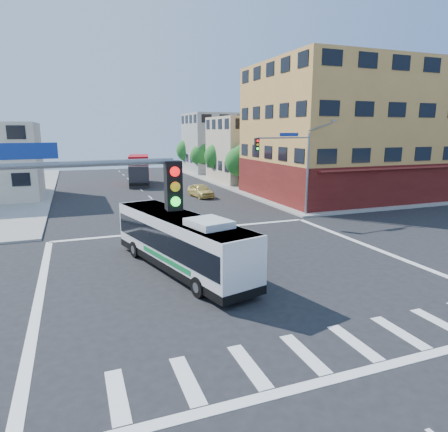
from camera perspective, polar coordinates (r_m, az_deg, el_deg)
name	(u,v)px	position (r m, az deg, el deg)	size (l,w,h in m)	color
ground	(239,271)	(21.00, 2.09, -7.89)	(120.00, 120.00, 0.00)	black
sidewalk_ne	(354,175)	(68.55, 18.04, 5.61)	(50.00, 50.00, 0.15)	gray
corner_building_ne	(343,142)	(45.94, 16.60, 10.03)	(18.10, 15.44, 14.00)	#C99048
building_east_near	(256,149)	(57.75, 4.67, 9.45)	(12.06, 10.06, 9.00)	tan
building_east_far	(222,143)	(70.63, -0.26, 10.39)	(12.06, 10.06, 10.00)	#969691
signal_mast_ne	(291,158)	(33.38, 9.58, 8.19)	(7.91, 1.13, 8.07)	gray
street_tree_a	(240,160)	(50.21, 2.33, 8.03)	(3.60, 3.60, 5.53)	#352313
street_tree_b	(218,155)	(57.63, -0.81, 8.73)	(3.80, 3.80, 5.79)	#352313
street_tree_c	(202,154)	(65.22, -3.23, 8.86)	(3.40, 3.40, 5.29)	#352313
street_tree_d	(188,149)	(72.85, -5.16, 9.51)	(4.00, 4.00, 6.03)	#352313
transit_bus	(181,241)	(20.76, -6.21, -3.63)	(4.99, 11.11, 3.22)	black
box_truck	(139,171)	(55.07, -12.04, 6.34)	(3.89, 8.83, 3.84)	#232328
parked_car	(201,191)	(43.86, -3.35, 3.66)	(1.71, 4.25, 1.45)	#D4BA59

